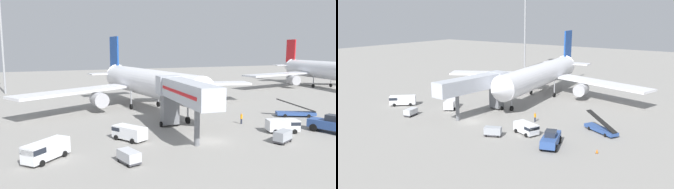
# 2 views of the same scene
# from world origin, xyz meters

# --- Properties ---
(ground_plane) EXTENTS (300.00, 300.00, 0.00)m
(ground_plane) POSITION_xyz_m (0.00, 0.00, 0.00)
(ground_plane) COLOR gray
(airplane_at_gate) EXTENTS (51.04, 46.15, 14.83)m
(airplane_at_gate) POSITION_xyz_m (0.19, 25.47, 5.24)
(airplane_at_gate) COLOR silver
(airplane_at_gate) RESTS_ON ground
(jet_bridge) EXTENTS (4.88, 17.68, 7.80)m
(jet_bridge) POSITION_xyz_m (-2.06, 4.29, 5.88)
(jet_bridge) COLOR #B2B7C1
(jet_bridge) RESTS_ON ground
(pushback_tug) EXTENTS (4.00, 6.35, 2.63)m
(pushback_tug) POSITION_xyz_m (18.07, -3.02, 1.21)
(pushback_tug) COLOR #2D4C8E
(pushback_tug) RESTS_ON ground
(belt_loader_truck) EXTENTS (6.71, 4.64, 3.20)m
(belt_loader_truck) POSITION_xyz_m (21.85, 7.53, 0.77)
(belt_loader_truck) COLOR #2D4C8E
(belt_loader_truck) RESTS_ON ground
(service_van_far_left) EXTENTS (5.29, 5.11, 2.11)m
(service_van_far_left) POSITION_xyz_m (-20.20, 0.49, 1.21)
(service_van_far_left) COLOR white
(service_van_far_left) RESTS_ON ground
(service_van_mid_right) EXTENTS (4.06, 5.08, 1.87)m
(service_van_mid_right) POSITION_xyz_m (-9.65, 4.73, 1.08)
(service_van_mid_right) COLOR white
(service_van_mid_right) RESTS_ON ground
(service_van_outer_left) EXTENTS (4.88, 3.48, 1.85)m
(service_van_outer_left) POSITION_xyz_m (12.01, -0.15, 1.07)
(service_van_outer_left) COLOR silver
(service_van_outer_left) RESTS_ON ground
(baggage_cart_near_center) EXTENTS (3.08, 2.31, 1.56)m
(baggage_cart_near_center) POSITION_xyz_m (8.14, -4.27, 0.86)
(baggage_cart_near_center) COLOR #38383D
(baggage_cart_near_center) RESTS_ON ground
(baggage_cart_outer_right) EXTENTS (2.07, 3.02, 1.41)m
(baggage_cart_outer_right) POSITION_xyz_m (-12.22, -3.91, 0.79)
(baggage_cart_outer_right) COLOR #38383D
(baggage_cart_outer_right) RESTS_ON ground
(ground_crew_worker_foreground) EXTENTS (0.41, 0.41, 1.79)m
(ground_crew_worker_foreground) POSITION_xyz_m (9.61, 6.62, 0.95)
(ground_crew_worker_foreground) COLOR #1E2333
(ground_crew_worker_foreground) RESTS_ON ground
(safety_cone_alpha) EXTENTS (0.41, 0.41, 0.63)m
(safety_cone_alpha) POSITION_xyz_m (24.75, -1.50, 0.31)
(safety_cone_alpha) COLOR black
(safety_cone_alpha) RESTS_ON ground
(apron_light_mast) EXTENTS (2.40, 2.40, 26.95)m
(apron_light_mast) POSITION_xyz_m (-27.05, 60.91, 18.56)
(apron_light_mast) COLOR #93969B
(apron_light_mast) RESTS_ON ground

